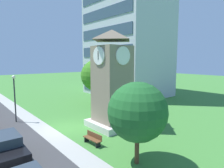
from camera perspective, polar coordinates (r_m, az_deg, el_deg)
ground_plane at (r=19.79m, az=-13.55°, el=-12.43°), size 160.00×160.00×0.00m
kerb_strip at (r=19.17m, az=-18.15°, el=-13.22°), size 120.00×1.60×0.01m
office_building at (r=38.15m, az=4.47°, el=16.42°), size 14.60×10.82×25.60m
clock_tower at (r=18.88m, az=-0.00°, el=-0.22°), size 4.01×4.01×9.36m
park_bench at (r=15.81m, az=-5.62°, el=-15.54°), size 1.83×0.60×0.88m
street_lamp at (r=22.77m, az=-26.57°, el=-2.27°), size 0.36×0.36×4.96m
tree_by_building at (r=26.33m, az=1.83°, el=0.81°), size 3.40×3.40×5.40m
tree_streetside at (r=12.23m, az=7.45°, el=-8.06°), size 3.73×3.73×5.21m
tree_near_tower at (r=28.13m, az=-4.48°, el=2.51°), size 4.55×4.55×6.62m
parked_car_black at (r=15.02m, az=-28.34°, el=-15.96°), size 4.75×1.93×1.69m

